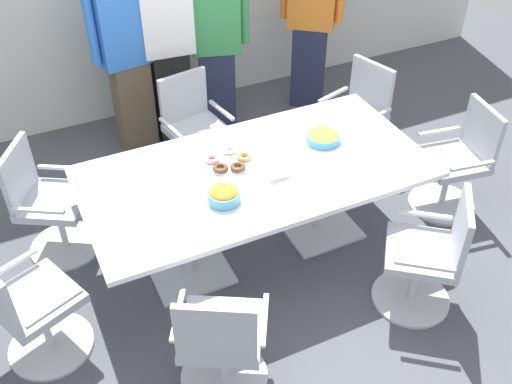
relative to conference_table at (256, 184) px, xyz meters
name	(u,v)px	position (x,y,z in m)	size (l,w,h in m)	color
ground_plane	(256,248)	(0.00, 0.00, -0.63)	(10.00, 10.00, 0.01)	#4C4F56
conference_table	(256,184)	(0.00, 0.00, 0.00)	(2.40, 1.20, 0.75)	white
office_chair_0	(221,344)	(-0.70, -1.01, -0.22)	(0.73, 0.73, 0.91)	silver
office_chair_1	(428,259)	(0.80, -0.96, -0.22)	(0.76, 0.76, 0.91)	silver
office_chair_2	(457,165)	(1.67, -0.21, -0.22)	(0.62, 0.62, 0.91)	silver
office_chair_3	(356,120)	(1.31, 0.69, -0.22)	(0.67, 0.67, 0.91)	silver
office_chair_4	(195,134)	(-0.06, 1.10, -0.22)	(0.63, 0.63, 0.91)	silver
office_chair_5	(49,206)	(-1.37, 0.66, -0.22)	(0.74, 0.74, 0.91)	silver
office_chair_6	(30,311)	(-1.65, -0.28, -0.22)	(0.71, 0.71, 0.91)	silver
person_standing_0	(127,54)	(-0.41, 1.72, 0.32)	(0.62, 0.28, 1.81)	brown
person_standing_1	(168,42)	(-0.04, 1.70, 0.37)	(0.61, 0.26, 1.88)	black
person_standing_2	(216,43)	(0.40, 1.69, 0.27)	(0.61, 0.34, 1.73)	#232842
person_standing_3	(311,18)	(1.41, 1.74, 0.31)	(0.53, 0.45, 1.78)	#232842
snack_bowl_chips_orange	(224,195)	(-0.33, -0.22, 0.18)	(0.21, 0.21, 0.11)	#4C9EC6
snack_bowl_chips_yellow	(323,136)	(0.60, 0.11, 0.17)	(0.25, 0.25, 0.09)	#4C9EC6
donut_platter	(229,161)	(-0.14, 0.16, 0.14)	(0.33, 0.33, 0.04)	white
napkin_pile	(276,170)	(0.10, -0.11, 0.16)	(0.14, 0.14, 0.07)	white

